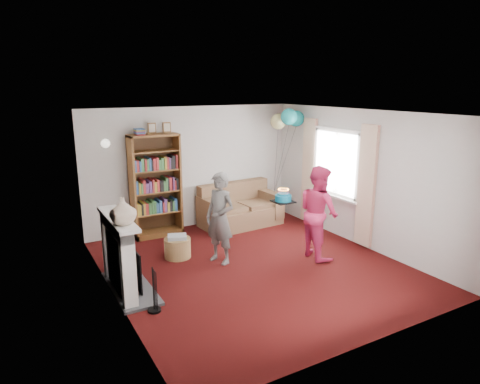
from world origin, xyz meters
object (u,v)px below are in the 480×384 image
birthday_cake (283,198)px  bookcase (155,187)px  person_striped (220,218)px  sofa (239,209)px  person_magenta (319,212)px

birthday_cake → bookcase: bearing=121.4°
person_striped → birthday_cake: person_striped is taller
bookcase → sofa: (1.75, -0.23, -0.65)m
bookcase → sofa: bookcase is taller
person_striped → bookcase: bearing=172.6°
person_magenta → sofa: bearing=13.3°
person_magenta → birthday_cake: size_ratio=4.96×
person_magenta → bookcase: bearing=45.3°
person_striped → person_magenta: bearing=47.0°
birthday_cake → person_striped: bearing=152.9°
sofa → person_striped: (-1.26, -1.61, 0.44)m
birthday_cake → person_magenta: bearing=-10.9°
sofa → birthday_cake: bearing=-103.0°
sofa → person_striped: person_striped is taller
bookcase → person_striped: (0.49, -1.84, -0.21)m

